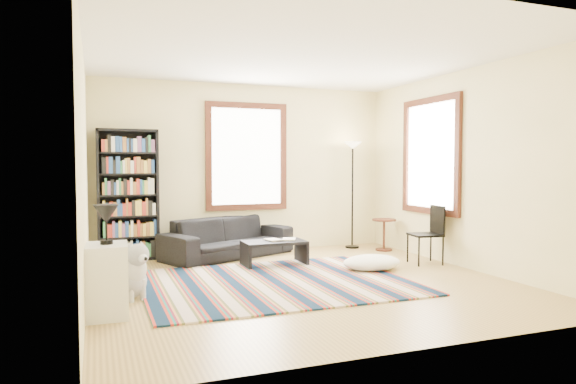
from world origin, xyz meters
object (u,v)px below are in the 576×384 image
object	(u,v)px
sofa	(228,237)
folding_chair	(425,235)
side_table	(384,235)
floor_lamp	(352,195)
floor_cushion	(372,262)
bookshelf	(128,195)
white_cabinet	(107,280)
dog	(128,270)
coffee_table	(274,253)

from	to	relation	value
sofa	folding_chair	bearing A→B (deg)	-55.71
folding_chair	side_table	bearing A→B (deg)	95.56
floor_lamp	side_table	world-z (taller)	floor_lamp
floor_cushion	floor_lamp	bearing A→B (deg)	70.35
sofa	folding_chair	distance (m)	3.03
bookshelf	side_table	distance (m)	4.23
sofa	bookshelf	distance (m)	1.67
sofa	side_table	bearing A→B (deg)	-31.78
white_cabinet	folding_chair	bearing A→B (deg)	16.63
bookshelf	white_cabinet	world-z (taller)	bookshelf
floor_cushion	dog	distance (m)	3.28
side_table	white_cabinet	xyz separation A→B (m)	(-4.50, -2.38, 0.08)
bookshelf	floor_cushion	size ratio (longest dim) A/B	2.41
coffee_table	dog	size ratio (longest dim) A/B	1.47
floor_lamp	side_table	bearing A→B (deg)	-50.62
sofa	folding_chair	world-z (taller)	folding_chair
sofa	coffee_table	world-z (taller)	sofa
sofa	dog	world-z (taller)	sofa
folding_chair	floor_cushion	bearing A→B (deg)	-165.11
bookshelf	folding_chair	world-z (taller)	bookshelf
floor_cushion	folding_chair	bearing A→B (deg)	7.00
floor_lamp	coffee_table	bearing A→B (deg)	-150.54
floor_cushion	dog	bearing A→B (deg)	-173.33
sofa	dog	size ratio (longest dim) A/B	3.45
sofa	folding_chair	xyz separation A→B (m)	(2.58, -1.58, 0.12)
floor_cushion	floor_lamp	size ratio (longest dim) A/B	0.45
sofa	white_cabinet	world-z (taller)	white_cabinet
folding_chair	white_cabinet	size ratio (longest dim) A/B	1.23
coffee_table	floor_lamp	bearing A→B (deg)	29.46
bookshelf	folding_chair	xyz separation A→B (m)	(4.08, -1.85, -0.57)
floor_lamp	sofa	bearing A→B (deg)	-177.47
bookshelf	white_cabinet	distance (m)	3.09
floor_cushion	white_cabinet	distance (m)	3.64
dog	folding_chair	bearing A→B (deg)	-17.82
white_cabinet	dog	world-z (taller)	white_cabinet
folding_chair	white_cabinet	xyz separation A→B (m)	(-4.45, -1.14, -0.08)
dog	floor_cushion	bearing A→B (deg)	-17.89
floor_lamp	dog	distance (m)	4.51
side_table	folding_chair	world-z (taller)	folding_chair
coffee_table	folding_chair	bearing A→B (deg)	-17.29
coffee_table	folding_chair	size ratio (longest dim) A/B	1.05
floor_cushion	side_table	distance (m)	1.70
sofa	dog	xyz separation A→B (m)	(-1.63, -2.08, -0.00)
dog	white_cabinet	bearing A→B (deg)	-134.41
floor_cushion	side_table	bearing A→B (deg)	53.14
sofa	bookshelf	xyz separation A→B (m)	(-1.49, 0.27, 0.69)
bookshelf	white_cabinet	size ratio (longest dim) A/B	2.86
white_cabinet	floor_cushion	bearing A→B (deg)	18.60
dog	coffee_table	bearing A→B (deg)	4.50
sofa	bookshelf	world-z (taller)	bookshelf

